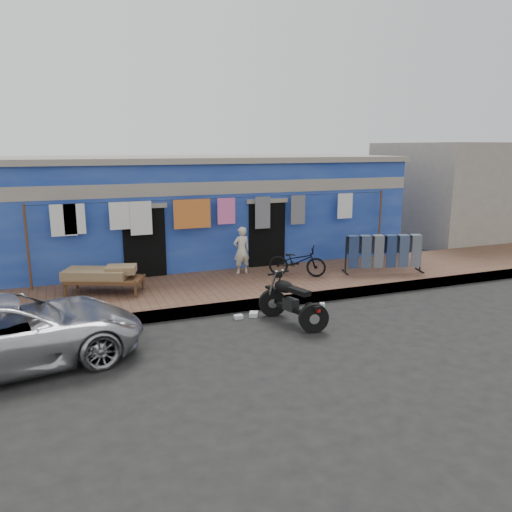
% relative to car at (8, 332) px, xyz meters
% --- Properties ---
extents(ground, '(80.00, 80.00, 0.00)m').
position_rel_car_xyz_m(ground, '(5.15, -0.20, -0.64)').
color(ground, black).
rests_on(ground, ground).
extents(sidewalk, '(28.00, 3.00, 0.25)m').
position_rel_car_xyz_m(sidewalk, '(5.15, 2.80, -0.51)').
color(sidewalk, brown).
rests_on(sidewalk, ground).
extents(curb, '(28.00, 0.10, 0.25)m').
position_rel_car_xyz_m(curb, '(5.15, 1.35, -0.51)').
color(curb, gray).
rests_on(curb, ground).
extents(building, '(12.20, 5.20, 3.36)m').
position_rel_car_xyz_m(building, '(5.15, 6.79, 1.05)').
color(building, '#193699').
rests_on(building, ground).
extents(neighbor_right, '(6.00, 5.00, 3.80)m').
position_rel_car_xyz_m(neighbor_right, '(16.15, 6.80, 1.26)').
color(neighbor_right, '#9E9384').
rests_on(neighbor_right, ground).
extents(clothesline, '(10.06, 0.06, 2.10)m').
position_rel_car_xyz_m(clothesline, '(4.41, 4.05, 1.18)').
color(clothesline, brown).
rests_on(clothesline, sidewalk).
extents(car, '(4.80, 2.81, 1.27)m').
position_rel_car_xyz_m(car, '(0.00, 0.00, 0.00)').
color(car, silver).
rests_on(car, ground).
extents(seated_person, '(0.50, 0.36, 1.29)m').
position_rel_car_xyz_m(seated_person, '(5.46, 3.69, 0.26)').
color(seated_person, beige).
rests_on(seated_person, sidewalk).
extents(bicycle, '(1.58, 1.29, 0.99)m').
position_rel_car_xyz_m(bicycle, '(6.76, 2.90, 0.11)').
color(bicycle, black).
rests_on(bicycle, sidewalk).
extents(motorcycle, '(1.47, 1.93, 1.04)m').
position_rel_car_xyz_m(motorcycle, '(5.33, 0.19, -0.11)').
color(motorcycle, black).
rests_on(motorcycle, ground).
extents(charpoy, '(2.49, 2.22, 0.62)m').
position_rel_car_xyz_m(charpoy, '(1.80, 3.11, -0.07)').
color(charpoy, brown).
rests_on(charpoy, sidewalk).
extents(jeans_rack, '(2.47, 1.63, 1.07)m').
position_rel_car_xyz_m(jeans_rack, '(9.16, 2.41, 0.15)').
color(jeans_rack, black).
rests_on(jeans_rack, sidewalk).
extents(litter_a, '(0.18, 0.14, 0.08)m').
position_rel_car_xyz_m(litter_a, '(4.39, 0.90, -0.59)').
color(litter_a, silver).
rests_on(litter_a, ground).
extents(litter_b, '(0.16, 0.18, 0.07)m').
position_rel_car_xyz_m(litter_b, '(6.51, 1.00, -0.60)').
color(litter_b, silver).
rests_on(litter_b, ground).
extents(litter_c, '(0.27, 0.28, 0.09)m').
position_rel_car_xyz_m(litter_c, '(4.75, 0.92, -0.59)').
color(litter_c, silver).
rests_on(litter_c, ground).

